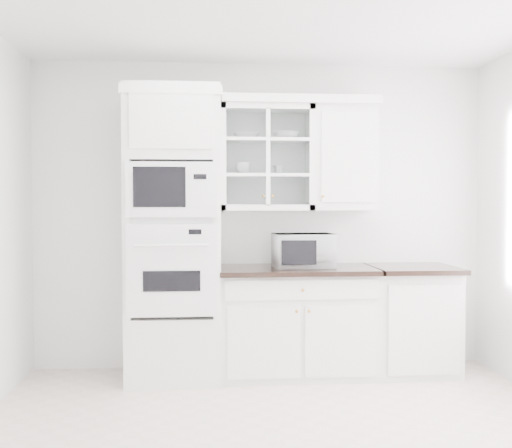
{
  "coord_description": "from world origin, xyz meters",
  "views": [
    {
      "loc": [
        -0.44,
        -3.34,
        1.45
      ],
      "look_at": [
        -0.1,
        1.05,
        1.3
      ],
      "focal_mm": 40.0,
      "sensor_mm": 36.0,
      "label": 1
    }
  ],
  "objects": [
    {
      "name": "extra_base_cabinet",
      "position": [
        1.28,
        1.45,
        0.46
      ],
      "size": [
        0.72,
        0.67,
        0.92
      ],
      "color": "white",
      "rests_on": "ground"
    },
    {
      "name": "upper_cabinet_glass",
      "position": [
        0.03,
        1.58,
        1.85
      ],
      "size": [
        0.8,
        0.33,
        0.9
      ],
      "color": "white",
      "rests_on": "room_shell"
    },
    {
      "name": "base_cabinet_run",
      "position": [
        0.28,
        1.45,
        0.46
      ],
      "size": [
        1.32,
        0.67,
        0.92
      ],
      "color": "white",
      "rests_on": "ground"
    },
    {
      "name": "room_shell",
      "position": [
        0.0,
        0.43,
        1.78
      ],
      "size": [
        4.0,
        3.5,
        2.7
      ],
      "color": "white",
      "rests_on": "ground"
    },
    {
      "name": "countertop_microwave",
      "position": [
        0.33,
        1.42,
        1.06
      ],
      "size": [
        0.51,
        0.44,
        0.29
      ],
      "primitive_type": "imported",
      "rotation": [
        0.0,
        0.0,
        3.2
      ],
      "color": "white",
      "rests_on": "base_cabinet_run"
    },
    {
      "name": "bowl_a",
      "position": [
        -0.14,
        1.59,
        2.04
      ],
      "size": [
        0.23,
        0.23,
        0.06
      ],
      "primitive_type": "imported",
      "rotation": [
        0.0,
        0.0,
        -0.01
      ],
      "color": "white",
      "rests_on": "upper_cabinet_glass"
    },
    {
      "name": "oven_column",
      "position": [
        -0.75,
        1.42,
        1.2
      ],
      "size": [
        0.76,
        0.68,
        2.4
      ],
      "color": "white",
      "rests_on": "ground"
    },
    {
      "name": "bowl_b",
      "position": [
        0.21,
        1.59,
        2.04
      ],
      "size": [
        0.23,
        0.23,
        0.07
      ],
      "primitive_type": "imported",
      "rotation": [
        0.0,
        0.0,
        0.09
      ],
      "color": "white",
      "rests_on": "upper_cabinet_glass"
    },
    {
      "name": "cup_b",
      "position": [
        0.14,
        1.6,
        1.75
      ],
      "size": [
        0.11,
        0.11,
        0.08
      ],
      "primitive_type": "imported",
      "rotation": [
        0.0,
        0.0,
        0.25
      ],
      "color": "white",
      "rests_on": "upper_cabinet_glass"
    },
    {
      "name": "upper_cabinet_solid",
      "position": [
        0.71,
        1.58,
        1.85
      ],
      "size": [
        0.55,
        0.33,
        0.9
      ],
      "primitive_type": "cube",
      "color": "white",
      "rests_on": "room_shell"
    },
    {
      "name": "cup_a",
      "position": [
        -0.17,
        1.6,
        1.76
      ],
      "size": [
        0.15,
        0.15,
        0.1
      ],
      "primitive_type": "imported",
      "rotation": [
        0.0,
        0.0,
        -0.2
      ],
      "color": "white",
      "rests_on": "upper_cabinet_glass"
    },
    {
      "name": "ground",
      "position": [
        0.0,
        0.0,
        0.01
      ],
      "size": [
        4.0,
        3.5,
        0.01
      ],
      "primitive_type": "cube",
      "color": "beige",
      "rests_on": "ground"
    },
    {
      "name": "crown_molding",
      "position": [
        -0.07,
        1.56,
        2.33
      ],
      "size": [
        2.14,
        0.38,
        0.07
      ],
      "primitive_type": "cube",
      "color": "white",
      "rests_on": "room_shell"
    }
  ]
}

